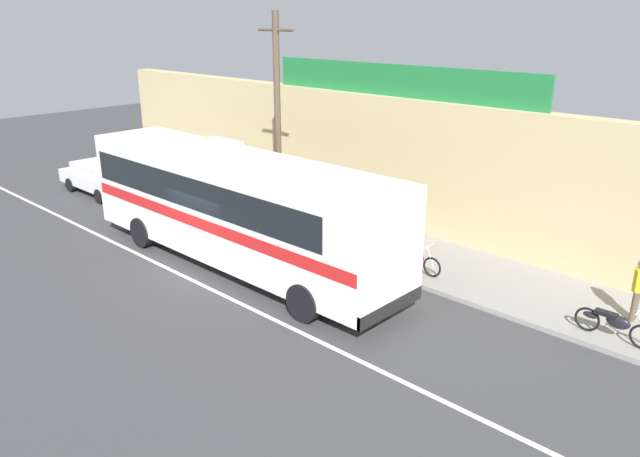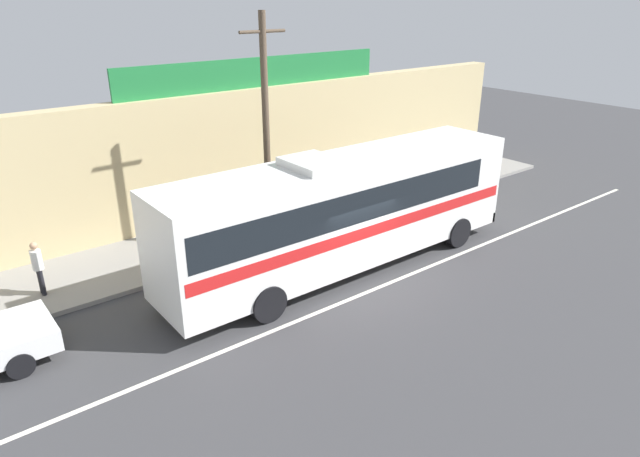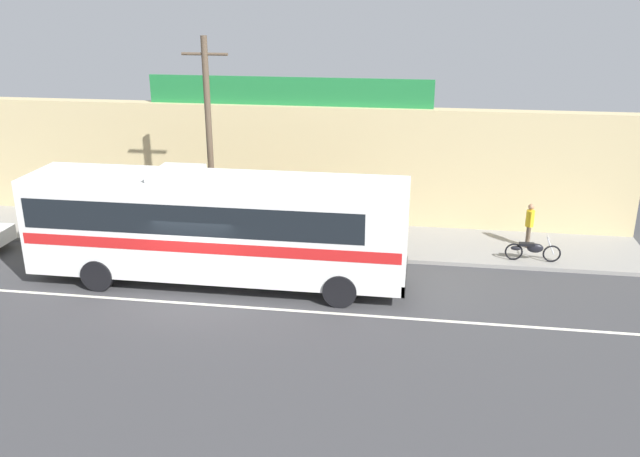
% 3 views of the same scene
% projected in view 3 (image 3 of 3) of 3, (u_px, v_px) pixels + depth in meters
% --- Properties ---
extents(ground_plane, '(70.00, 70.00, 0.00)m').
position_uv_depth(ground_plane, '(200.00, 293.00, 21.23)').
color(ground_plane, '#3A3A3D').
extents(sidewalk_slab, '(30.00, 3.60, 0.14)m').
position_uv_depth(sidewalk_slab, '(242.00, 235.00, 26.05)').
color(sidewalk_slab, gray).
rests_on(sidewalk_slab, ground_plane).
extents(storefront_facade, '(30.00, 0.70, 4.80)m').
position_uv_depth(storefront_facade, '(253.00, 163.00, 27.26)').
color(storefront_facade, tan).
rests_on(storefront_facade, ground_plane).
extents(storefront_billboard, '(11.31, 0.12, 1.10)m').
position_uv_depth(storefront_billboard, '(288.00, 91.00, 26.04)').
color(storefront_billboard, '#1E7538').
rests_on(storefront_billboard, storefront_facade).
extents(road_center_stripe, '(30.00, 0.14, 0.01)m').
position_uv_depth(road_center_stripe, '(192.00, 304.00, 20.49)').
color(road_center_stripe, silver).
rests_on(road_center_stripe, ground_plane).
extents(intercity_bus, '(12.19, 2.65, 3.78)m').
position_uv_depth(intercity_bus, '(214.00, 223.00, 21.31)').
color(intercity_bus, white).
rests_on(intercity_bus, ground_plane).
extents(utility_pole, '(1.60, 0.22, 7.53)m').
position_uv_depth(utility_pole, '(210.00, 143.00, 23.36)').
color(utility_pole, brown).
rests_on(utility_pole, sidewalk_slab).
extents(motorcycle_green, '(1.89, 0.56, 0.94)m').
position_uv_depth(motorcycle_green, '(364.00, 239.00, 24.16)').
color(motorcycle_green, black).
rests_on(motorcycle_green, sidewalk_slab).
extents(motorcycle_black, '(1.90, 0.56, 0.94)m').
position_uv_depth(motorcycle_black, '(532.00, 250.00, 23.20)').
color(motorcycle_black, black).
rests_on(motorcycle_black, sidewalk_slab).
extents(pedestrian_by_curb, '(0.30, 0.48, 1.66)m').
position_uv_depth(pedestrian_by_curb, '(530.00, 222.00, 24.30)').
color(pedestrian_by_curb, brown).
rests_on(pedestrian_by_curb, sidewalk_slab).
extents(pedestrian_far_right, '(0.30, 0.48, 1.62)m').
position_uv_depth(pedestrian_far_right, '(48.00, 205.00, 26.32)').
color(pedestrian_far_right, black).
rests_on(pedestrian_far_right, sidewalk_slab).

